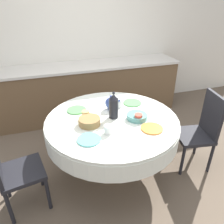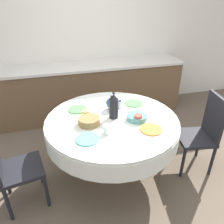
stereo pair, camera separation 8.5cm
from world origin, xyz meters
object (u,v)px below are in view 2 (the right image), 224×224
coffee_carafe (114,106)px  chair_right (10,164)px  chair_left (203,131)px  teapot (112,103)px

coffee_carafe → chair_right: bearing=-168.7°
chair_left → coffee_carafe: bearing=88.8°
chair_left → coffee_carafe: (-1.03, 0.21, 0.36)m
chair_right → teapot: (1.11, 0.41, 0.30)m
chair_left → teapot: 1.12m
chair_right → teapot: bearing=99.7°
chair_right → teapot: 1.22m
chair_left → teapot: bearing=78.2°
chair_left → teapot: size_ratio=5.20×
chair_left → chair_right: (-2.11, -0.01, 0.00)m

